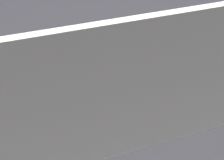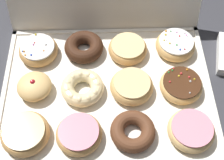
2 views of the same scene
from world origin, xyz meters
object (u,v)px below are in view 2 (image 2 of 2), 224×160
at_px(pink_frosted_donut_3, 192,130).
at_px(glazed_ring_donut_6, 132,87).
at_px(glazed_ring_donut_0, 26,133).
at_px(glazed_ring_donut_10, 128,48).
at_px(sprinkle_donut_8, 39,50).
at_px(chocolate_cake_ring_donut_9, 84,47).
at_px(jelly_filled_donut_4, 35,86).
at_px(pink_frosted_donut_1, 80,134).
at_px(chocolate_cake_ring_donut_2, 133,131).
at_px(sprinkle_donut_7, 181,84).
at_px(sprinkle_donut_11, 176,45).
at_px(cruller_donut_5, 83,88).
at_px(donut_box, 108,91).

bearing_deg(pink_frosted_donut_3, glazed_ring_donut_6, 136.91).
height_order(glazed_ring_donut_0, glazed_ring_donut_10, glazed_ring_donut_0).
bearing_deg(sprinkle_donut_8, chocolate_cake_ring_donut_9, 3.51).
bearing_deg(glazed_ring_donut_6, glazed_ring_donut_0, -154.98).
distance_m(jelly_filled_donut_4, sprinkle_donut_8, 0.12).
bearing_deg(pink_frosted_donut_3, chocolate_cake_ring_donut_9, 134.79).
distance_m(glazed_ring_donut_0, pink_frosted_donut_1, 0.13).
distance_m(pink_frosted_donut_3, sprinkle_donut_8, 0.47).
xyz_separation_m(glazed_ring_donut_0, chocolate_cake_ring_donut_2, (0.26, -0.00, -0.00)).
relative_size(jelly_filled_donut_4, sprinkle_donut_7, 0.80).
relative_size(pink_frosted_donut_3, sprinkle_donut_11, 1.01).
xyz_separation_m(pink_frosted_donut_3, glazed_ring_donut_6, (-0.14, 0.13, 0.00)).
bearing_deg(cruller_donut_5, glazed_ring_donut_10, 45.80).
relative_size(donut_box, glazed_ring_donut_6, 4.90).
xyz_separation_m(glazed_ring_donut_0, cruller_donut_5, (0.14, 0.12, -0.00)).
distance_m(sprinkle_donut_8, glazed_ring_donut_10, 0.26).
distance_m(cruller_donut_5, glazed_ring_donut_10, 0.18).
distance_m(chocolate_cake_ring_donut_9, glazed_ring_donut_10, 0.13).
distance_m(pink_frosted_donut_1, pink_frosted_donut_3, 0.27).
relative_size(chocolate_cake_ring_donut_2, sprinkle_donut_7, 0.96).
distance_m(pink_frosted_donut_3, sprinkle_donut_11, 0.27).
relative_size(sprinkle_donut_7, glazed_ring_donut_10, 1.02).
xyz_separation_m(glazed_ring_donut_0, jelly_filled_donut_4, (0.01, 0.13, 0.00)).
relative_size(pink_frosted_donut_1, sprinkle_donut_11, 0.99).
relative_size(pink_frosted_donut_1, pink_frosted_donut_3, 0.98).
xyz_separation_m(glazed_ring_donut_6, sprinkle_donut_7, (0.13, 0.01, -0.00)).
xyz_separation_m(glazed_ring_donut_6, chocolate_cake_ring_donut_9, (-0.13, 0.14, -0.00)).
relative_size(cruller_donut_5, sprinkle_donut_8, 1.02).
bearing_deg(chocolate_cake_ring_donut_2, sprinkle_donut_7, 43.90).
height_order(glazed_ring_donut_6, sprinkle_donut_11, sprinkle_donut_11).
relative_size(glazed_ring_donut_0, chocolate_cake_ring_donut_2, 1.07).
relative_size(glazed_ring_donut_0, glazed_ring_donut_10, 1.06).
relative_size(pink_frosted_donut_3, chocolate_cake_ring_donut_9, 1.03).
distance_m(donut_box, pink_frosted_donut_3, 0.24).
bearing_deg(sprinkle_donut_11, glazed_ring_donut_0, -146.80).
distance_m(sprinkle_donut_7, sprinkle_donut_11, 0.13).
xyz_separation_m(glazed_ring_donut_6, glazed_ring_donut_10, (-0.00, 0.13, -0.00)).
height_order(donut_box, chocolate_cake_ring_donut_2, chocolate_cake_ring_donut_2).
height_order(pink_frosted_donut_1, pink_frosted_donut_3, same).
distance_m(donut_box, chocolate_cake_ring_donut_9, 0.15).
distance_m(glazed_ring_donut_0, pink_frosted_donut_3, 0.40).
distance_m(pink_frosted_donut_3, glazed_ring_donut_6, 0.19).
height_order(jelly_filled_donut_4, cruller_donut_5, jelly_filled_donut_4).
relative_size(pink_frosted_donut_1, sprinkle_donut_8, 1.01).
bearing_deg(glazed_ring_donut_6, donut_box, 177.77).
height_order(chocolate_cake_ring_donut_2, glazed_ring_donut_6, glazed_ring_donut_6).
bearing_deg(glazed_ring_donut_10, pink_frosted_donut_3, -61.73).
xyz_separation_m(pink_frosted_donut_3, sprinkle_donut_8, (-0.40, 0.26, 0.00)).
bearing_deg(cruller_donut_5, sprinkle_donut_7, 1.50).
xyz_separation_m(jelly_filled_donut_4, sprinkle_donut_11, (0.39, 0.13, -0.00)).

